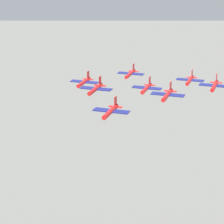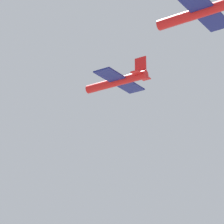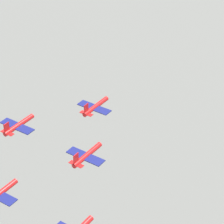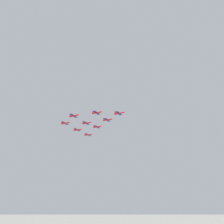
# 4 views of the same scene
# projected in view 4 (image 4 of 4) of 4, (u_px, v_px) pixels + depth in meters

# --- Properties ---
(jet_0) EXTENTS (9.42, 9.69, 3.27)m
(jet_0) POSITION_uv_depth(u_px,v_px,m) (119.00, 113.00, 197.60)
(jet_0) COLOR red
(jet_1) EXTENTS (9.42, 9.69, 3.27)m
(jet_1) POSITION_uv_depth(u_px,v_px,m) (107.00, 120.00, 213.26)
(jet_1) COLOR red
(jet_2) EXTENTS (9.42, 9.69, 3.27)m
(jet_2) POSITION_uv_depth(u_px,v_px,m) (97.00, 113.00, 196.33)
(jet_2) COLOR red
(jet_3) EXTENTS (9.42, 9.69, 3.27)m
(jet_3) POSITION_uv_depth(u_px,v_px,m) (97.00, 127.00, 228.36)
(jet_3) COLOR red
(jet_4) EXTENTS (9.42, 9.69, 3.27)m
(jet_4) POSITION_uv_depth(u_px,v_px,m) (86.00, 123.00, 210.50)
(jet_4) COLOR red
(jet_5) EXTENTS (9.42, 9.69, 3.27)m
(jet_5) POSITION_uv_depth(u_px,v_px,m) (74.00, 116.00, 193.71)
(jet_5) COLOR red
(jet_6) EXTENTS (9.42, 9.69, 3.27)m
(jet_6) POSITION_uv_depth(u_px,v_px,m) (88.00, 135.00, 242.61)
(jet_6) COLOR red
(jet_7) EXTENTS (9.42, 9.69, 3.27)m
(jet_7) POSITION_uv_depth(u_px,v_px,m) (77.00, 130.00, 225.65)
(jet_7) COLOR red
(jet_8) EXTENTS (9.42, 9.69, 3.27)m
(jet_8) POSITION_uv_depth(u_px,v_px,m) (65.00, 123.00, 209.01)
(jet_8) COLOR red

